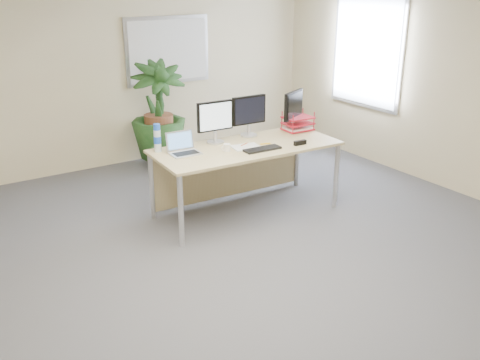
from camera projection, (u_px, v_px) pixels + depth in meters
floor at (257, 301)px, 4.47m from camera, size 8.00×8.00×0.00m
back_wall at (86, 72)px, 7.11m from camera, size 7.00×0.04×2.70m
whiteboard at (168, 50)px, 7.63m from camera, size 1.30×0.04×0.95m
window at (367, 52)px, 7.48m from camera, size 0.04×1.30×1.55m
desk at (241, 158)px, 6.03m from camera, size 2.11×0.97×0.79m
floor_plant at (158, 116)px, 7.34m from camera, size 0.95×0.95×1.50m
monitor_left at (215, 119)px, 5.89m from camera, size 0.43×0.19×0.47m
monitor_right at (249, 113)px, 6.15m from camera, size 0.43×0.19×0.47m
monitor_dark at (294, 108)px, 6.38m from camera, size 0.40×0.22×0.48m
laptop at (183, 148)px, 5.63m from camera, size 0.32×0.28×0.22m
keyboard at (262, 149)px, 5.74m from camera, size 0.42×0.16×0.02m
coffee_mug at (227, 148)px, 5.69m from camera, size 0.11×0.07×0.08m
spiral_notebook at (246, 147)px, 5.82m from camera, size 0.33×0.27×0.01m
orange_pen at (244, 144)px, 5.88m from camera, size 0.12×0.06×0.01m
yellow_highlighter at (265, 144)px, 5.93m from camera, size 0.12×0.05×0.02m
water_bottle at (157, 139)px, 5.64m from camera, size 0.08×0.08×0.30m
letter_tray at (298, 124)px, 6.45m from camera, size 0.35×0.27×0.16m
stapler at (300, 143)px, 5.91m from camera, size 0.15×0.05×0.05m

